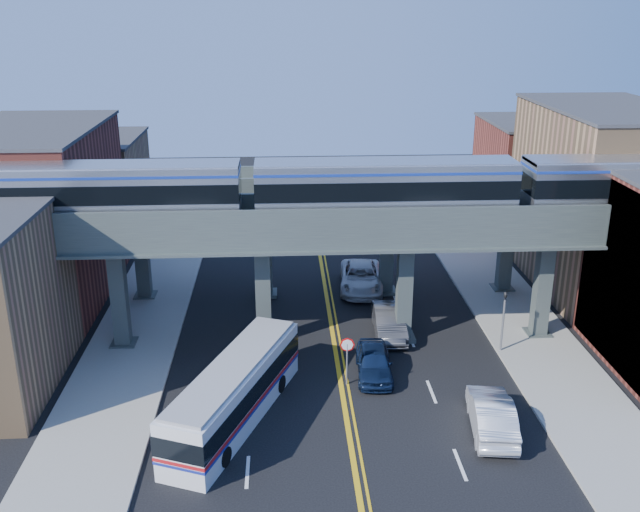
# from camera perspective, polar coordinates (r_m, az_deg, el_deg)

# --- Properties ---
(ground) EXTENTS (120.00, 120.00, 0.00)m
(ground) POSITION_cam_1_polar(r_m,az_deg,el_deg) (34.62, 2.10, -12.69)
(ground) COLOR black
(ground) RESTS_ON ground
(sidewalk_west) EXTENTS (5.00, 70.00, 0.16)m
(sidewalk_west) POSITION_cam_1_polar(r_m,az_deg,el_deg) (44.09, -14.24, -5.68)
(sidewalk_west) COLOR gray
(sidewalk_west) RESTS_ON ground
(sidewalk_east) EXTENTS (5.00, 70.00, 0.16)m
(sidewalk_east) POSITION_cam_1_polar(r_m,az_deg,el_deg) (45.55, 15.56, -4.96)
(sidewalk_east) COLOR gray
(sidewalk_east) RESTS_ON ground
(building_west_b) EXTENTS (8.00, 14.00, 11.00)m
(building_west_b) POSITION_cam_1_polar(r_m,az_deg,el_deg) (49.47, -21.51, 3.05)
(building_west_b) COLOR brown
(building_west_b) RESTS_ON ground
(building_west_c) EXTENTS (8.00, 10.00, 8.00)m
(building_west_c) POSITION_cam_1_polar(r_m,az_deg,el_deg) (61.89, -17.79, 5.20)
(building_west_c) COLOR #92704B
(building_west_c) RESTS_ON ground
(building_east_b) EXTENTS (8.00, 14.00, 12.00)m
(building_east_b) POSITION_cam_1_polar(r_m,az_deg,el_deg) (51.43, 21.54, 4.23)
(building_east_b) COLOR #92704B
(building_east_b) RESTS_ON ground
(building_east_c) EXTENTS (8.00, 10.00, 9.00)m
(building_east_c) POSITION_cam_1_polar(r_m,az_deg,el_deg) (63.45, 16.68, 6.13)
(building_east_c) COLOR brown
(building_east_c) RESTS_ON ground
(mural_panel) EXTENTS (0.10, 9.50, 9.50)m
(mural_panel) POSITION_cam_1_polar(r_m,az_deg,el_deg) (39.85, 22.98, -2.18)
(mural_panel) COLOR teal
(mural_panel) RESTS_ON ground
(elevated_viaduct_near) EXTENTS (52.00, 3.60, 7.40)m
(elevated_viaduct_near) POSITION_cam_1_polar(r_m,az_deg,el_deg) (39.10, 1.17, 1.74)
(elevated_viaduct_near) COLOR #414C4A
(elevated_viaduct_near) RESTS_ON ground
(elevated_viaduct_far) EXTENTS (52.00, 3.60, 7.40)m
(elevated_viaduct_far) POSITION_cam_1_polar(r_m,az_deg,el_deg) (45.79, 0.52, 4.45)
(elevated_viaduct_far) COLOR #414C4A
(elevated_viaduct_far) RESTS_ON ground
(transit_train) EXTENTS (43.50, 2.72, 3.17)m
(transit_train) POSITION_cam_1_polar(r_m,az_deg,el_deg) (38.66, 5.22, 5.53)
(transit_train) COLOR black
(transit_train) RESTS_ON elevated_viaduct_near
(stop_sign) EXTENTS (0.76, 0.09, 2.63)m
(stop_sign) POSITION_cam_1_polar(r_m,az_deg,el_deg) (36.35, 2.18, -7.80)
(stop_sign) COLOR slate
(stop_sign) RESTS_ON ground
(traffic_signal) EXTENTS (0.15, 0.18, 4.10)m
(traffic_signal) POSITION_cam_1_polar(r_m,az_deg,el_deg) (40.50, 14.48, -4.59)
(traffic_signal) COLOR slate
(traffic_signal) RESTS_ON ground
(transit_bus) EXTENTS (6.15, 10.81, 2.75)m
(transit_bus) POSITION_cam_1_polar(r_m,az_deg,el_deg) (33.89, -6.85, -10.81)
(transit_bus) COLOR silver
(transit_bus) RESTS_ON ground
(car_lane_a) EXTENTS (2.05, 4.58, 1.53)m
(car_lane_a) POSITION_cam_1_polar(r_m,az_deg,el_deg) (37.72, 4.34, -8.46)
(car_lane_a) COLOR #101D3A
(car_lane_a) RESTS_ON ground
(car_lane_b) EXTENTS (1.91, 5.01, 1.63)m
(car_lane_b) POSITION_cam_1_polar(r_m,az_deg,el_deg) (42.12, 5.56, -5.27)
(car_lane_b) COLOR #313234
(car_lane_b) RESTS_ON ground
(car_lane_c) EXTENTS (3.28, 6.23, 1.67)m
(car_lane_c) POSITION_cam_1_polar(r_m,az_deg,el_deg) (48.48, 3.29, -1.72)
(car_lane_c) COLOR silver
(car_lane_c) RESTS_ON ground
(car_lane_d) EXTENTS (2.65, 6.09, 1.74)m
(car_lane_d) POSITION_cam_1_polar(r_m,az_deg,el_deg) (59.11, 3.30, 2.32)
(car_lane_d) COLOR silver
(car_lane_d) RESTS_ON ground
(car_parked_curb) EXTENTS (2.44, 5.30, 1.68)m
(car_parked_curb) POSITION_cam_1_polar(r_m,az_deg,el_deg) (34.06, 13.58, -12.23)
(car_parked_curb) COLOR silver
(car_parked_curb) RESTS_ON ground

